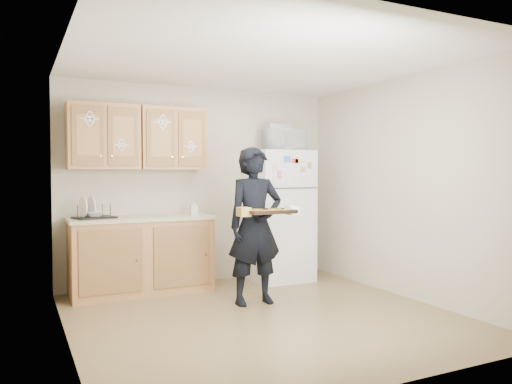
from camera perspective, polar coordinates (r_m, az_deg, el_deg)
floor at (r=5.05m, az=0.83°, el=-14.02°), size 3.60×3.60×0.00m
ceiling at (r=4.97m, az=0.85°, el=14.87°), size 3.60×3.60×0.00m
wall_back at (r=6.51m, az=-6.32°, el=0.78°), size 3.60×0.04×2.50m
wall_front at (r=3.34m, az=14.88°, el=-0.62°), size 3.60×0.04×2.50m
wall_left at (r=4.35m, az=-20.85°, el=-0.05°), size 0.04×3.60×2.50m
wall_right at (r=5.88m, az=16.68°, el=0.55°), size 0.04×3.60×2.50m
refrigerator at (r=6.58m, az=2.61°, el=-2.68°), size 0.75×0.70×1.70m
base_cabinet at (r=6.04m, az=-12.93°, el=-7.19°), size 1.60×0.60×0.86m
countertop at (r=5.98m, az=-12.97°, el=-2.94°), size 1.64×0.64×0.04m
upper_cab_left at (r=6.03m, az=-17.07°, el=6.05°), size 0.80×0.33×0.75m
upper_cab_right at (r=6.21m, az=-9.53°, el=6.00°), size 0.80×0.33×0.75m
cereal_box at (r=7.13m, az=5.34°, el=-7.90°), size 0.20×0.07×0.32m
person at (r=5.36m, az=-0.10°, el=-3.87°), size 0.62×0.42×1.69m
baking_tray at (r=5.08m, az=1.45°, el=-2.29°), size 0.50×0.37×0.04m
pizza_front_left at (r=4.96m, az=0.67°, el=-2.20°), size 0.16×0.16×0.02m
pizza_front_right at (r=5.06m, az=3.01°, el=-2.11°), size 0.16×0.16×0.02m
pizza_back_left at (r=5.11m, az=-0.11°, el=-2.07°), size 0.16×0.16×0.02m
pizza_back_right at (r=5.20m, az=2.18°, el=-1.99°), size 0.16×0.16×0.02m
microwave at (r=6.55m, az=3.23°, el=5.94°), size 0.55×0.43×0.28m
foil_pan at (r=6.56m, az=2.65°, el=7.43°), size 0.34×0.26×0.06m
dish_rack at (r=5.87m, az=-18.00°, el=-2.07°), size 0.48×0.41×0.17m
bowl at (r=5.88m, az=-18.02°, el=-2.39°), size 0.28×0.28×0.06m
soap_bottle at (r=6.09m, az=-7.13°, el=-1.76°), size 0.09×0.09×0.18m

